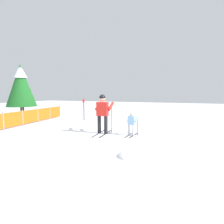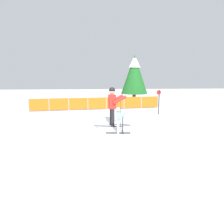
{
  "view_description": "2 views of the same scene",
  "coord_description": "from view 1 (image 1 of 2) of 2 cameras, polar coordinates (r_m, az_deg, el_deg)",
  "views": [
    {
      "loc": [
        -7.05,
        -3.8,
        1.9
      ],
      "look_at": [
        0.47,
        -0.65,
        1.03
      ],
      "focal_mm": 28.0,
      "sensor_mm": 36.0,
      "label": 1
    },
    {
      "loc": [
        -0.56,
        -10.47,
        2.36
      ],
      "look_at": [
        0.21,
        -1.24,
        0.84
      ],
      "focal_mm": 35.0,
      "sensor_mm": 36.0,
      "label": 2
    }
  ],
  "objects": [
    {
      "name": "conifer_far",
      "position": [
        15.54,
        -27.61,
        7.91
      ],
      "size": [
        2.25,
        2.25,
        4.17
      ],
      "color": "#4C3823",
      "rests_on": "ground_plane"
    },
    {
      "name": "ground_plane",
      "position": [
        8.24,
        -5.51,
        -7.27
      ],
      "size": [
        60.0,
        60.0,
        0.0
      ],
      "primitive_type": "plane",
      "color": "white"
    },
    {
      "name": "snow_mound",
      "position": [
        5.49,
        5.4,
        -14.18
      ],
      "size": [
        0.75,
        0.64,
        0.3
      ],
      "primitive_type": "ellipsoid",
      "color": "white",
      "rests_on": "ground_plane"
    },
    {
      "name": "skier_child",
      "position": [
        7.92,
        6.41,
        -3.1
      ],
      "size": [
        1.04,
        0.53,
        1.1
      ],
      "rotation": [
        0.0,
        0.0,
        -0.08
      ],
      "color": "black",
      "rests_on": "ground_plane"
    },
    {
      "name": "trail_marker",
      "position": [
        12.46,
        -9.2,
        1.6
      ],
      "size": [
        0.28,
        0.05,
        1.53
      ],
      "color": "black",
      "rests_on": "ground_plane"
    },
    {
      "name": "safety_fence",
      "position": [
        11.12,
        -29.46,
        -2.07
      ],
      "size": [
        9.22,
        1.18,
        0.95
      ],
      "rotation": [
        0.0,
        0.0,
        0.12
      ],
      "color": "gray",
      "rests_on": "ground_plane"
    },
    {
      "name": "skier_adult",
      "position": [
        8.24,
        -3.06,
        0.63
      ],
      "size": [
        1.78,
        0.83,
        1.86
      ],
      "rotation": [
        0.0,
        0.0,
        0.09
      ],
      "color": "black",
      "rests_on": "ground_plane"
    }
  ]
}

